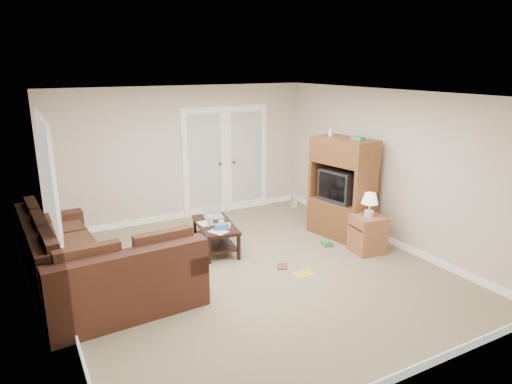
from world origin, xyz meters
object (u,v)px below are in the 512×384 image
sectional_sofa (89,268)px  side_cabinet (368,231)px  coffee_table (216,235)px  tv_armoire (342,188)px

sectional_sofa → side_cabinet: size_ratio=2.96×
coffee_table → tv_armoire: 2.28m
coffee_table → side_cabinet: side_cabinet is taller
coffee_table → tv_armoire: tv_armoire is taller
coffee_table → side_cabinet: (2.06, -1.24, 0.11)m
tv_armoire → side_cabinet: 0.93m
coffee_table → sectional_sofa: bearing=-155.9°
tv_armoire → coffee_table: bearing=157.2°
sectional_sofa → tv_armoire: 4.19m
sectional_sofa → coffee_table: sectional_sofa is taller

